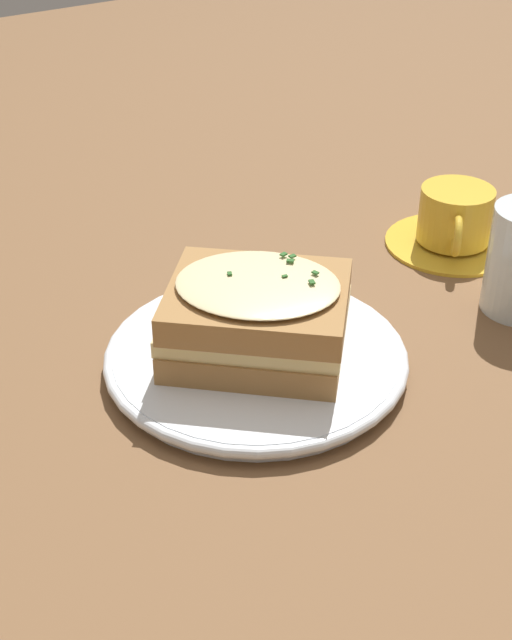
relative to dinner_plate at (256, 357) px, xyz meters
name	(u,v)px	position (x,y,z in m)	size (l,w,h in m)	color
ground_plane	(249,379)	(-0.01, 0.01, -0.01)	(2.40, 2.40, 0.00)	brown
dinner_plate	(256,357)	(0.00, 0.00, 0.00)	(0.25, 0.25, 0.02)	white
sandwich	(257,316)	(0.00, 0.00, 0.04)	(0.18, 0.18, 0.07)	#A37542
teacup_with_saucer	(454,223)	(0.06, -0.28, 0.02)	(0.13, 0.13, 0.06)	gold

